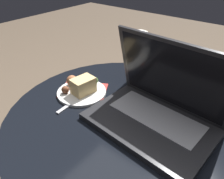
% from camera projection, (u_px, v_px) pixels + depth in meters
% --- Properties ---
extents(table, '(0.73, 0.73, 0.49)m').
position_uv_depth(table, '(124.00, 142.00, 0.73)').
color(table, '#515156').
rests_on(table, ground_plane).
extents(napkin, '(0.19, 0.18, 0.00)m').
position_uv_depth(napkin, '(84.00, 90.00, 0.78)').
color(napkin, '#B7332D').
rests_on(napkin, table).
extents(laptop, '(0.36, 0.26, 0.24)m').
position_uv_depth(laptop, '(156.00, 108.00, 0.61)').
color(laptop, '#232326').
rests_on(laptop, table).
extents(beer_glass, '(0.06, 0.06, 0.19)m').
position_uv_depth(beer_glass, '(138.00, 58.00, 0.78)').
color(beer_glass, '#C6701E').
rests_on(beer_glass, table).
extents(snack_plate, '(0.17, 0.17, 0.06)m').
position_uv_depth(snack_plate, '(81.00, 88.00, 0.76)').
color(snack_plate, silver).
rests_on(snack_plate, table).
extents(fork, '(0.03, 0.18, 0.01)m').
position_uv_depth(fork, '(80.00, 98.00, 0.74)').
color(fork, '#B2B2B7').
rests_on(fork, table).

